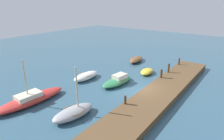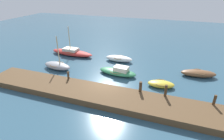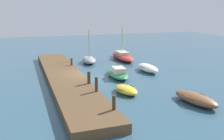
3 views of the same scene
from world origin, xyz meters
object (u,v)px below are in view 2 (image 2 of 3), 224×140
(dinghy_yellow, at_px, (161,84))
(mooring_post_mid_east, at_px, (166,91))
(rowboat_brown, at_px, (198,73))
(mooring_post_east, at_px, (215,100))
(rowboat_white, at_px, (119,59))
(mooring_post_mid_west, at_px, (140,87))
(motorboat_green, at_px, (118,71))
(mooring_post_west, at_px, (68,75))
(rowboat_grey, at_px, (57,66))
(sailboat_red, at_px, (72,52))

(dinghy_yellow, xyz_separation_m, mooring_post_mid_east, (0.56, -2.59, 0.85))
(rowboat_brown, relative_size, mooring_post_east, 4.40)
(rowboat_white, bearing_deg, mooring_post_mid_west, -59.98)
(mooring_post_mid_east, xyz_separation_m, mooring_post_east, (3.81, 0.00, -0.09))
(mooring_post_mid_west, bearing_deg, mooring_post_mid_east, 0.00)
(rowboat_brown, bearing_deg, mooring_post_mid_east, -126.34)
(rowboat_white, xyz_separation_m, mooring_post_mid_west, (4.39, -7.58, 0.70))
(motorboat_green, distance_m, mooring_post_mid_west, 5.05)
(mooring_post_west, bearing_deg, mooring_post_mid_west, 0.00)
(motorboat_green, xyz_separation_m, mooring_post_west, (-4.21, -3.75, 0.59))
(rowboat_grey, bearing_deg, mooring_post_west, -32.25)
(mooring_post_mid_east, distance_m, mooring_post_east, 3.81)
(rowboat_white, height_order, mooring_post_mid_west, mooring_post_mid_west)
(rowboat_white, relative_size, mooring_post_east, 4.08)
(dinghy_yellow, height_order, rowboat_grey, rowboat_grey)
(mooring_post_west, bearing_deg, rowboat_brown, 26.21)
(sailboat_red, xyz_separation_m, rowboat_white, (7.28, 0.02, -0.04))
(mooring_post_west, height_order, mooring_post_mid_east, mooring_post_mid_east)
(motorboat_green, distance_m, rowboat_white, 3.98)
(mooring_post_west, xyz_separation_m, mooring_post_mid_west, (7.52, 0.00, 0.11))
(dinghy_yellow, bearing_deg, motorboat_green, 159.81)
(rowboat_grey, bearing_deg, mooring_post_mid_west, -6.98)
(sailboat_red, height_order, mooring_post_east, sailboat_red)
(sailboat_red, xyz_separation_m, mooring_post_mid_east, (13.88, -7.55, 0.72))
(rowboat_brown, height_order, mooring_post_west, mooring_post_west)
(mooring_post_west, relative_size, mooring_post_mid_east, 0.70)
(dinghy_yellow, distance_m, mooring_post_east, 5.13)
(dinghy_yellow, xyz_separation_m, mooring_post_mid_west, (-1.65, -2.59, 0.80))
(dinghy_yellow, bearing_deg, rowboat_white, 133.37)
(sailboat_red, bearing_deg, rowboat_brown, -0.82)
(motorboat_green, distance_m, rowboat_grey, 7.62)
(mooring_post_mid_east, bearing_deg, mooring_post_west, 180.00)
(rowboat_grey, xyz_separation_m, mooring_post_mid_west, (10.86, -2.76, 0.68))
(mooring_post_mid_west, height_order, mooring_post_east, mooring_post_mid_west)
(motorboat_green, relative_size, mooring_post_mid_west, 4.63)
(dinghy_yellow, relative_size, rowboat_white, 0.76)
(rowboat_grey, bearing_deg, motorboat_green, 14.69)
(motorboat_green, relative_size, mooring_post_east, 5.06)
(mooring_post_west, xyz_separation_m, mooring_post_east, (13.53, 0.00, 0.07))
(rowboat_grey, xyz_separation_m, mooring_post_east, (16.88, -2.76, 0.64))
(rowboat_grey, bearing_deg, dinghy_yellow, 6.52)
(rowboat_white, distance_m, mooring_post_mid_west, 8.79)
(rowboat_brown, relative_size, mooring_post_mid_east, 3.64)
(motorboat_green, distance_m, mooring_post_east, 10.07)
(motorboat_green, distance_m, mooring_post_mid_east, 6.71)
(rowboat_grey, bearing_deg, mooring_post_mid_east, -4.65)
(motorboat_green, relative_size, rowboat_grey, 1.10)
(sailboat_red, xyz_separation_m, rowboat_grey, (0.81, -4.79, -0.01))
(rowboat_white, distance_m, mooring_post_west, 8.22)
(motorboat_green, bearing_deg, sailboat_red, 160.46)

